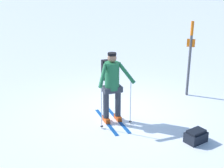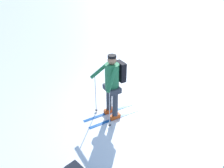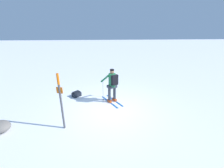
% 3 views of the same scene
% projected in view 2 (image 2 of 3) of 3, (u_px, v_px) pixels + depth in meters
% --- Properties ---
extents(ground_plane, '(80.00, 80.00, 0.00)m').
position_uv_depth(ground_plane, '(135.00, 117.00, 6.11)').
color(ground_plane, white).
extents(skier, '(1.17, 1.59, 1.82)m').
position_uv_depth(skier, '(113.00, 82.00, 5.64)').
color(skier, '#144C9E').
rests_on(skier, ground_plane).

